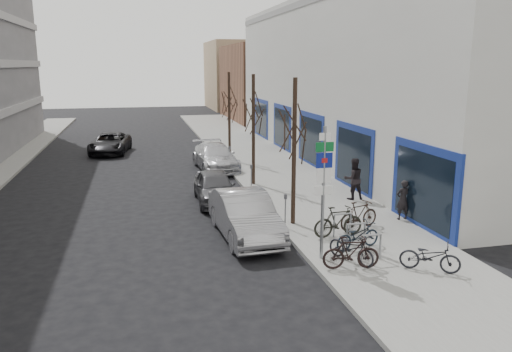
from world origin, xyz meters
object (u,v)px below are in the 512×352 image
meter_mid (251,175)px  bike_mid_curb (358,233)px  bike_near_left (351,245)px  bike_near_right (351,252)px  lane_car (110,143)px  meter_front (285,208)px  pedestrian_near (403,200)px  parked_car_front (245,215)px  tree_far (229,96)px  bike_far_curb (430,254)px  bike_rack (356,232)px  parked_car_mid (215,187)px  bike_far_inner (359,215)px  tree_near (295,117)px  tree_mid (253,104)px  pedestrian_far (353,179)px  bike_mid_inner (338,221)px  highway_sign_pole (323,185)px  parked_car_back (215,157)px  meter_back (230,155)px

meter_mid → bike_mid_curb: bearing=-78.3°
bike_near_left → bike_near_right: size_ratio=1.00×
bike_near_right → lane_car: size_ratio=0.34×
bike_near_left → lane_car: size_ratio=0.34×
meter_front → pedestrian_near: bearing=-0.2°
parked_car_front → tree_far: bearing=78.7°
bike_far_curb → pedestrian_near: size_ratio=1.10×
bike_rack → parked_car_front: size_ratio=0.47×
bike_near_right → parked_car_mid: (-2.64, 8.54, 0.04)m
tree_far → bike_near_right: 17.82m
bike_mid_curb → parked_car_mid: size_ratio=0.41×
bike_far_inner → parked_car_mid: 6.84m
tree_near → bike_mid_curb: size_ratio=3.28×
tree_near → tree_mid: same height
bike_near_right → pedestrian_far: 7.85m
tree_mid → bike_far_inner: (2.11, -7.67, -3.43)m
meter_front → bike_far_curb: size_ratio=0.75×
bike_mid_inner → bike_far_inner: (1.05, 0.62, -0.03)m
bike_near_right → bike_far_inner: 3.76m
tree_near → parked_car_front: size_ratio=1.14×
bike_rack → tree_near: tree_near is taller
bike_rack → bike_mid_inner: size_ratio=1.24×
tree_near → meter_front: bearing=-132.0°
bike_mid_curb → pedestrian_near: size_ratio=1.09×
tree_near → pedestrian_far: (3.59, 2.65, -3.03)m
bike_far_curb → tree_mid: bearing=46.0°
meter_mid → lane_car: (-6.91, 13.10, -0.22)m
pedestrian_near → parked_car_front: bearing=-1.1°
tree_near → parked_car_front: bearing=-161.3°
highway_sign_pole → parked_car_back: (-1.00, 14.57, -1.72)m
tree_mid → bike_mid_inner: size_ratio=3.02×
bike_far_inner → parked_car_back: bearing=-3.1°
highway_sign_pole → tree_far: (0.20, 16.51, 1.65)m
lane_car → pedestrian_near: bearing=-50.2°
bike_far_inner → parked_car_front: bearing=64.9°
bike_mid_curb → bike_mid_inner: size_ratio=0.92×
meter_back → highway_sign_pole: bearing=-89.0°
tree_near → pedestrian_far: bearing=36.4°
bike_rack → meter_front: bearing=124.5°
parked_car_back → lane_car: bearing=127.7°
bike_mid_inner → tree_far: bearing=0.3°
bike_rack → bike_far_inner: (0.91, 1.73, 0.02)m
highway_sign_pole → tree_far: tree_far is taller
meter_mid → bike_rack: bearing=-78.2°
parked_car_back → pedestrian_near: 12.78m
tree_far → bike_far_curb: 18.63m
tree_mid → pedestrian_near: (4.20, -7.02, -3.18)m
bike_near_left → bike_near_right: 0.56m
bike_mid_curb → bike_far_inner: (0.89, 1.85, 0.02)m
meter_back → pedestrian_far: pedestrian_far is taller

